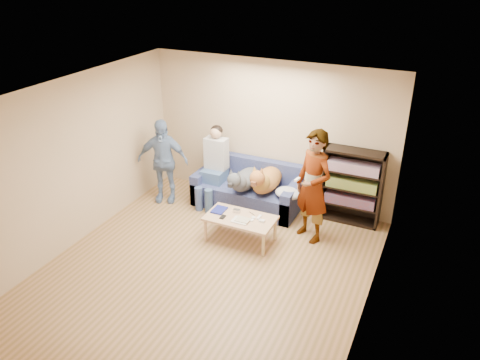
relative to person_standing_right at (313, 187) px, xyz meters
The scene contains 27 objects.
ground 2.09m from the person_standing_right, 125.88° to the right, with size 5.00×5.00×0.00m, color olive.
ceiling 2.52m from the person_standing_right, 125.88° to the right, with size 5.00×5.00×0.00m, color white.
wall_back 1.52m from the person_standing_right, 138.28° to the left, with size 4.50×4.50×0.00m, color tan.
wall_front 4.18m from the person_standing_right, 105.30° to the right, with size 4.50×4.50×0.00m, color tan.
wall_left 3.70m from the person_standing_right, 155.59° to the right, with size 5.00×5.00×0.00m, color tan.
wall_right 1.94m from the person_standing_right, 52.87° to the right, with size 5.00×5.00×0.00m, color tan.
blanket 0.77m from the person_standing_right, 142.81° to the left, with size 0.47×0.40×0.16m, color #BCBBC1.
person_standing_right is the anchor object (origin of this frame).
person_standing_left 2.84m from the person_standing_right, behind, with size 0.92×0.38×1.57m, color #7584BB.
held_controller 0.33m from the person_standing_right, 135.00° to the right, with size 0.04×0.12×0.03m, color white.
notebook_blue 1.55m from the person_standing_right, 160.16° to the right, with size 0.20×0.26×0.03m, color navy.
papers 1.24m from the person_standing_right, 145.24° to the right, with size 0.26×0.20×0.01m, color silver.
magazine 1.20m from the person_standing_right, 145.20° to the right, with size 0.22×0.17×0.01m, color #BAAF94.
camera_silver 1.28m from the person_standing_right, 158.76° to the right, with size 0.11×0.06×0.05m, color silver.
controller_a 0.97m from the person_standing_right, 147.51° to the right, with size 0.04×0.13×0.03m, color white.
controller_b 0.95m from the person_standing_right, 139.78° to the right, with size 0.09×0.06×0.03m, color white.
headphone_cup_a 1.09m from the person_standing_right, 144.07° to the right, with size 0.07×0.07×0.02m, color white.
headphone_cup_b 1.05m from the person_standing_right, 148.08° to the right, with size 0.07×0.07×0.02m, color white.
pen_orange 1.33m from the person_standing_right, 144.80° to the right, with size 0.01×0.01×0.14m, color orange.
pen_black 1.06m from the person_standing_right, 156.87° to the right, with size 0.01×0.01×0.14m, color black.
wallet 1.49m from the person_standing_right, 151.55° to the right, with size 0.07×0.12×0.01m, color black.
sofa 1.60m from the person_standing_right, 156.87° to the left, with size 1.90×0.85×0.82m.
person_seated 2.03m from the person_standing_right, 167.14° to the left, with size 0.40×0.73×1.47m.
dog_gray 1.39m from the person_standing_right, 166.10° to the left, with size 0.38×1.23×0.55m.
dog_tan 1.09m from the person_standing_right, 155.95° to the left, with size 0.43×1.17×0.62m.
coffee_table 1.25m from the person_standing_right, 150.86° to the right, with size 1.10×0.60×0.42m.
bookshelf 0.96m from the person_standing_right, 60.91° to the left, with size 1.00×0.34×1.30m.
Camera 1 is at (2.78, -4.81, 4.18)m, focal length 35.00 mm.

